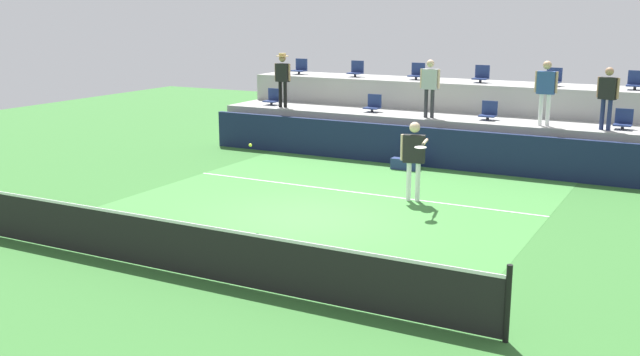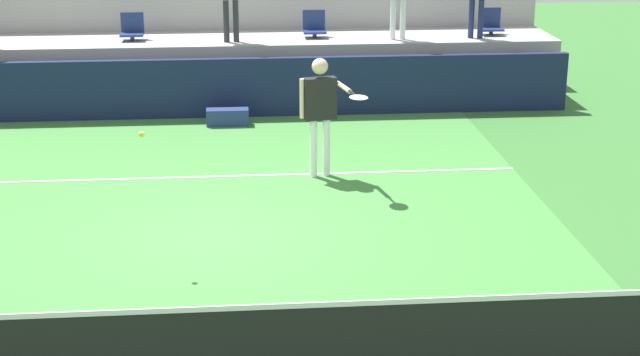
# 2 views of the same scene
# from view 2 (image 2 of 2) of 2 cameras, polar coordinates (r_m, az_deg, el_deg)

# --- Properties ---
(ground_plane) EXTENTS (40.00, 40.00, 0.00)m
(ground_plane) POSITION_cam_2_polar(r_m,az_deg,el_deg) (12.61, -5.76, -3.33)
(ground_plane) COLOR #336B2D
(court_inner_paint) EXTENTS (9.00, 10.00, 0.01)m
(court_inner_paint) POSITION_cam_2_polar(r_m,az_deg,el_deg) (13.55, -5.73, -1.76)
(court_inner_paint) COLOR #3D7F38
(court_inner_paint) RESTS_ON ground_plane
(court_service_line) EXTENTS (9.00, 0.06, 0.00)m
(court_service_line) POSITION_cam_2_polar(r_m,az_deg,el_deg) (14.87, -5.69, 0.11)
(court_service_line) COLOR white
(court_service_line) RESTS_ON ground_plane
(tennis_net) EXTENTS (10.48, 0.08, 1.07)m
(tennis_net) POSITION_cam_2_polar(r_m,az_deg,el_deg) (8.77, -6.08, -9.93)
(tennis_net) COLOR black
(tennis_net) RESTS_ON ground_plane
(sponsor_backboard) EXTENTS (13.00, 0.16, 1.10)m
(sponsor_backboard) POSITION_cam_2_polar(r_m,az_deg,el_deg) (18.19, -5.67, 5.27)
(sponsor_backboard) COLOR #141E42
(sponsor_backboard) RESTS_ON ground_plane
(seating_tier_lower) EXTENTS (13.00, 1.80, 1.25)m
(seating_tier_lower) POSITION_cam_2_polar(r_m,az_deg,el_deg) (19.45, -5.65, 6.35)
(seating_tier_lower) COLOR #9E9E99
(seating_tier_lower) RESTS_ON ground_plane
(seating_tier_upper) EXTENTS (13.00, 1.80, 2.10)m
(seating_tier_upper) POSITION_cam_2_polar(r_m,az_deg,el_deg) (21.13, -5.65, 8.48)
(seating_tier_upper) COLOR #9E9E99
(seating_tier_upper) RESTS_ON ground_plane
(stadium_chair_lower_left) EXTENTS (0.44, 0.40, 0.52)m
(stadium_chair_lower_left) POSITION_cam_2_polar(r_m,az_deg,el_deg) (19.32, -10.93, 8.57)
(stadium_chair_lower_left) COLOR #2D2D33
(stadium_chair_lower_left) RESTS_ON seating_tier_lower
(stadium_chair_lower_right) EXTENTS (0.44, 0.40, 0.52)m
(stadium_chair_lower_right) POSITION_cam_2_polar(r_m,az_deg,el_deg) (19.29, -0.34, 8.88)
(stadium_chair_lower_right) COLOR #2D2D33
(stadium_chair_lower_right) RESTS_ON seating_tier_lower
(stadium_chair_lower_far_right) EXTENTS (0.44, 0.40, 0.52)m
(stadium_chair_lower_far_right) POSITION_cam_2_polar(r_m,az_deg,el_deg) (19.88, 9.94, 8.89)
(stadium_chair_lower_far_right) COLOR #2D2D33
(stadium_chair_lower_far_right) RESTS_ON seating_tier_lower
(tennis_player) EXTENTS (0.94, 1.19, 1.82)m
(tennis_player) POSITION_cam_2_polar(r_m,az_deg,el_deg) (14.49, 0.06, 4.32)
(tennis_player) COLOR white
(tennis_player) RESTS_ON ground_plane
(tennis_ball) EXTENTS (0.07, 0.07, 0.07)m
(tennis_ball) POSITION_cam_2_polar(r_m,az_deg,el_deg) (11.39, -10.39, 2.55)
(tennis_ball) COLOR #CCE033
(equipment_bag) EXTENTS (0.76, 0.28, 0.30)m
(equipment_bag) POSITION_cam_2_polar(r_m,az_deg,el_deg) (17.69, -5.43, 3.57)
(equipment_bag) COLOR navy
(equipment_bag) RESTS_ON ground_plane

